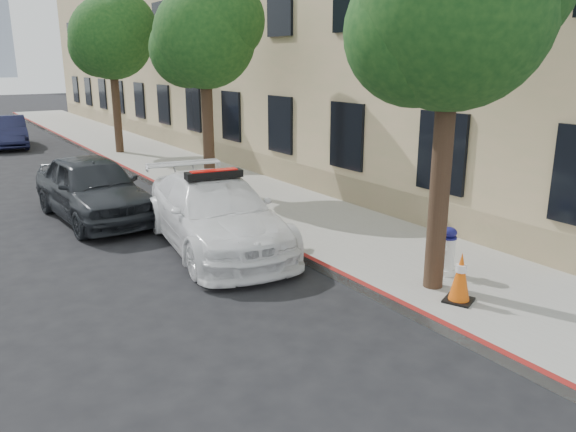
% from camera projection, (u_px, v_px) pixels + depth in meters
% --- Properties ---
extents(ground, '(120.00, 120.00, 0.00)m').
position_uv_depth(ground, '(210.00, 293.00, 8.93)').
color(ground, black).
rests_on(ground, ground).
extents(sidewalk, '(3.20, 50.00, 0.15)m').
position_uv_depth(sidewalk, '(177.00, 168.00, 18.87)').
color(sidewalk, gray).
rests_on(sidewalk, ground).
extents(curb_strip, '(0.12, 50.00, 0.15)m').
position_uv_depth(curb_strip, '(133.00, 173.00, 18.05)').
color(curb_strip, maroon).
rests_on(curb_strip, ground).
extents(building, '(8.00, 36.00, 10.00)m').
position_uv_depth(building, '(247.00, 26.00, 24.53)').
color(building, tan).
rests_on(building, ground).
extents(tree_near, '(2.92, 2.82, 5.62)m').
position_uv_depth(tree_near, '(456.00, 7.00, 7.71)').
color(tree_near, black).
rests_on(tree_near, sidewalk).
extents(tree_mid, '(2.77, 2.64, 5.43)m').
position_uv_depth(tree_mid, '(206.00, 36.00, 14.18)').
color(tree_mid, black).
rests_on(tree_mid, sidewalk).
extents(tree_far, '(3.10, 3.00, 5.81)m').
position_uv_depth(tree_far, '(112.00, 37.00, 20.57)').
color(tree_far, black).
rests_on(tree_far, sidewalk).
extents(police_car, '(2.62, 5.07, 1.56)m').
position_uv_depth(police_car, '(215.00, 213.00, 10.92)').
color(police_car, white).
rests_on(police_car, ground).
extents(parked_car_mid, '(2.03, 4.46, 1.49)m').
position_uv_depth(parked_car_mid, '(93.00, 188.00, 12.89)').
color(parked_car_mid, '#202329').
rests_on(parked_car_mid, ground).
extents(parked_car_far, '(1.76, 4.08, 1.30)m').
position_uv_depth(parked_car_far, '(8.00, 132.00, 23.70)').
color(parked_car_far, '#151735').
rests_on(parked_car_far, ground).
extents(fire_hydrant, '(0.34, 0.31, 0.81)m').
position_uv_depth(fire_hydrant, '(448.00, 251.00, 9.20)').
color(fire_hydrant, white).
rests_on(fire_hydrant, sidewalk).
extents(traffic_cone, '(0.52, 0.52, 0.76)m').
position_uv_depth(traffic_cone, '(460.00, 277.00, 8.16)').
color(traffic_cone, black).
rests_on(traffic_cone, sidewalk).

